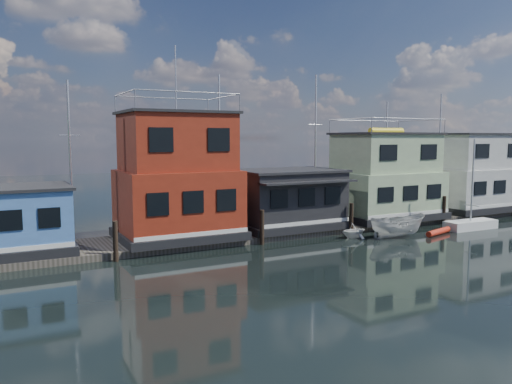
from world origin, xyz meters
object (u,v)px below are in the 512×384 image
dinghy_white (354,230)px  houseboat_red (177,179)px  day_sailer (470,224)px  houseboat_green (385,178)px  houseboat_dark (287,199)px  houseboat_white (472,174)px  motorboat (397,226)px  houseboat_blue (10,221)px  red_kayak (439,232)px

dinghy_white → houseboat_red: bearing=69.6°
day_sailer → houseboat_green: bearing=126.2°
houseboat_dark → houseboat_white: houseboat_white is taller
dinghy_white → motorboat: (2.62, -1.32, 0.28)m
houseboat_white → dinghy_white: houseboat_white is taller
houseboat_dark → houseboat_green: size_ratio=0.88×
houseboat_white → motorboat: bearing=-159.4°
houseboat_blue → houseboat_green: bearing=0.0°
houseboat_blue → houseboat_green: size_ratio=0.76×
houseboat_red → houseboat_green: (17.00, 0.00, -0.55)m
dinghy_white → day_sailer: size_ratio=0.30×
houseboat_white → red_kayak: bearing=-151.0°
houseboat_white → day_sailer: houseboat_white is taller
houseboat_white → dinghy_white: bearing=-166.9°
dinghy_white → motorboat: motorboat is taller
houseboat_dark → houseboat_blue: bearing=179.9°
houseboat_dark → day_sailer: (12.55, -5.21, -2.02)m
houseboat_green → dinghy_white: size_ratio=4.29×
houseboat_blue → houseboat_red: (9.50, 0.00, 1.90)m
day_sailer → motorboat: 6.97m
houseboat_red → day_sailer: (20.55, -5.22, -3.70)m
houseboat_white → red_kayak: houseboat_white is taller
houseboat_red → motorboat: bearing=-20.4°
houseboat_red → houseboat_white: 27.01m
houseboat_white → day_sailer: size_ratio=1.28×
houseboat_blue → red_kayak: (26.33, -5.64, -2.00)m
houseboat_white → dinghy_white: 16.73m
houseboat_blue → red_kayak: size_ratio=2.28×
dinghy_white → day_sailer: day_sailer is taller
houseboat_blue → day_sailer: bearing=-9.9°
houseboat_white → red_kayak: size_ratio=2.99×
houseboat_green → houseboat_red: bearing=-180.0°
houseboat_blue → dinghy_white: size_ratio=3.27×
houseboat_blue → day_sailer: (30.05, -5.22, -1.81)m
day_sailer → red_kayak: (-3.72, -0.42, -0.19)m
houseboat_blue → motorboat: size_ratio=1.56×
houseboat_green → dinghy_white: 7.71m
houseboat_white → dinghy_white: (-16.02, -3.73, -3.02)m
day_sailer → houseboat_white: bearing=41.0°
houseboat_green → houseboat_white: bearing=-0.0°
houseboat_dark → houseboat_red: bearing=179.9°
houseboat_green → red_kayak: (-0.17, -5.64, -3.34)m
houseboat_blue → red_kayak: 27.00m
houseboat_red → houseboat_white: size_ratio=1.41×
houseboat_dark → day_sailer: bearing=-22.5°
houseboat_blue → houseboat_green: houseboat_green is taller
red_kayak → motorboat: motorboat is taller
dinghy_white → red_kayak: bearing=-109.7°
houseboat_dark → houseboat_green: (9.00, 0.02, 1.13)m
red_kayak → houseboat_green: bearing=72.4°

